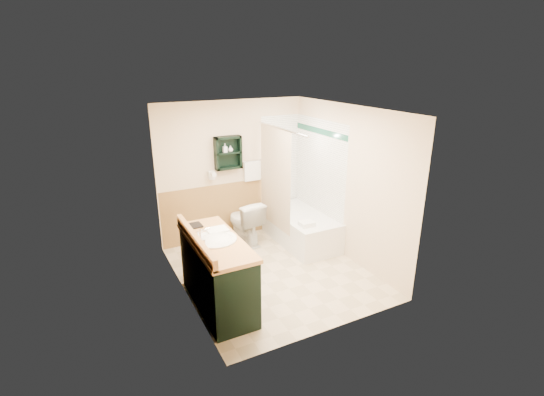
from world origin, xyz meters
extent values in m
plane|color=beige|center=(0.00, 0.00, 0.00)|extent=(3.00, 3.00, 0.00)
cube|color=#FFEDC7|center=(0.00, 1.52, 1.20)|extent=(2.60, 0.04, 2.40)
cube|color=#FFEDC7|center=(-1.32, 0.00, 1.20)|extent=(0.04, 3.00, 2.40)
cube|color=#FFEDC7|center=(1.32, 0.00, 1.20)|extent=(0.04, 3.00, 2.40)
cube|color=white|center=(0.00, 0.00, 2.42)|extent=(2.60, 3.00, 0.04)
cube|color=black|center=(-0.10, 1.41, 1.55)|extent=(0.45, 0.15, 0.55)
cylinder|color=silver|center=(0.53, 0.75, 2.00)|extent=(0.03, 1.60, 0.03)
cube|color=black|center=(-0.99, -0.42, 0.46)|extent=(0.59, 1.46, 0.92)
cube|color=white|center=(0.93, 0.70, 0.26)|extent=(0.77, 1.50, 0.52)
imported|color=white|center=(0.04, 1.12, 0.38)|extent=(0.52, 0.82, 0.76)
cube|color=white|center=(-0.89, -0.20, 0.94)|extent=(0.27, 0.21, 0.04)
imported|color=black|center=(-1.16, 0.11, 1.02)|extent=(0.15, 0.02, 0.20)
cube|color=white|center=(0.74, 0.24, 0.55)|extent=(0.22, 0.18, 0.07)
imported|color=white|center=(-0.15, 1.40, 1.60)|extent=(0.07, 0.15, 0.07)
imported|color=white|center=(-0.06, 1.40, 1.61)|extent=(0.10, 0.12, 0.08)
camera|label=1|loc=(-2.38, -4.63, 3.00)|focal=26.00mm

